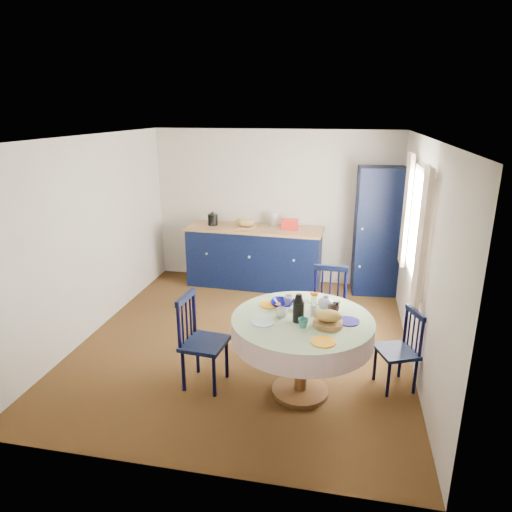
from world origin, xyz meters
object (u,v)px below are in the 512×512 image
at_px(mug_d, 288,300).
at_px(chair_right, 400,349).
at_px(chair_far, 328,309).
at_px(mug_c, 334,308).
at_px(dining_table, 303,330).
at_px(pantry_cabinet, 378,231).
at_px(mug_a, 282,313).
at_px(mug_b, 303,323).
at_px(chair_left, 201,340).
at_px(kitchen_counter, 254,256).
at_px(cobalt_bowl, 282,303).

bearing_deg(mug_d, chair_right, 1.08).
xyz_separation_m(chair_far, mug_c, (0.08, -0.81, 0.38)).
distance_m(dining_table, mug_c, 0.39).
xyz_separation_m(dining_table, mug_d, (-0.19, 0.30, 0.18)).
height_order(pantry_cabinet, mug_a, pantry_cabinet).
height_order(pantry_cabinet, mug_b, pantry_cabinet).
bearing_deg(chair_far, chair_left, -138.27).
relative_size(dining_table, chair_far, 1.38).
height_order(mug_b, mug_d, mug_d).
bearing_deg(chair_far, kitchen_counter, 126.59).
height_order(mug_a, cobalt_bowl, mug_a).
height_order(kitchen_counter, chair_left, kitchen_counter).
bearing_deg(kitchen_counter, cobalt_bowl, -69.88).
relative_size(pantry_cabinet, mug_d, 18.89).
height_order(chair_left, mug_d, chair_left).
bearing_deg(cobalt_bowl, chair_far, 59.86).
bearing_deg(chair_left, chair_right, -74.65).
distance_m(chair_far, mug_d, 0.91).
relative_size(chair_left, mug_d, 9.56).
bearing_deg(mug_d, kitchen_counter, 108.97).
relative_size(pantry_cabinet, chair_right, 2.30).
relative_size(mug_a, mug_b, 1.17).
xyz_separation_m(kitchen_counter, mug_b, (1.10, -3.10, 0.39)).
relative_size(kitchen_counter, cobalt_bowl, 9.14).
height_order(pantry_cabinet, cobalt_bowl, pantry_cabinet).
bearing_deg(chair_far, mug_c, -82.62).
xyz_separation_m(chair_left, chair_right, (2.03, 0.35, -0.07)).
height_order(mug_b, mug_c, mug_b).
xyz_separation_m(mug_d, cobalt_bowl, (-0.05, -0.06, -0.02)).
relative_size(dining_table, mug_d, 13.32).
distance_m(pantry_cabinet, chair_left, 3.60).
bearing_deg(chair_right, mug_c, -102.84).
xyz_separation_m(chair_left, mug_d, (0.86, 0.33, 0.39)).
relative_size(chair_left, chair_right, 1.16).
bearing_deg(chair_right, mug_a, -96.65).
distance_m(dining_table, mug_d, 0.40).
bearing_deg(cobalt_bowl, dining_table, -45.93).
relative_size(chair_right, mug_a, 7.49).
height_order(kitchen_counter, cobalt_bowl, kitchen_counter).
bearing_deg(dining_table, cobalt_bowl, 134.07).
relative_size(dining_table, chair_right, 1.62).
bearing_deg(pantry_cabinet, chair_far, -112.66).
height_order(chair_far, mug_b, chair_far).
height_order(kitchen_counter, chair_right, kitchen_counter).
distance_m(kitchen_counter, chair_left, 2.92).
relative_size(mug_a, mug_c, 1.01).
relative_size(kitchen_counter, mug_c, 19.49).
height_order(chair_left, chair_right, chair_left).
xyz_separation_m(dining_table, chair_right, (0.98, 0.33, -0.28)).
distance_m(mug_a, mug_b, 0.29).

